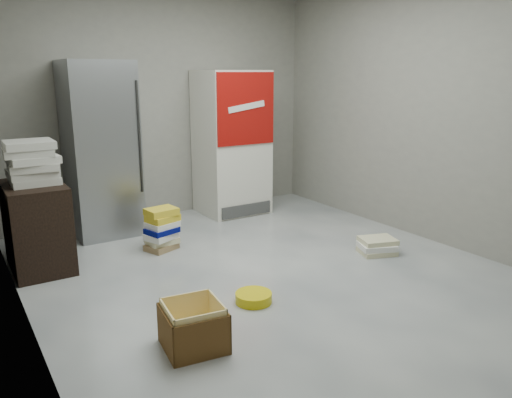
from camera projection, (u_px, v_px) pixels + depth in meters
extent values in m
plane|color=beige|center=(278.00, 278.00, 4.43)|extent=(5.00, 5.00, 0.00)
cube|color=gray|center=(163.00, 104.00, 6.13)|extent=(4.00, 0.04, 2.80)
cube|color=gray|center=(13.00, 135.00, 3.04)|extent=(0.04, 5.00, 2.80)
cube|color=gray|center=(439.00, 110.00, 5.13)|extent=(0.04, 5.00, 2.80)
cube|color=gray|center=(101.00, 150.00, 5.47)|extent=(0.70, 0.70, 1.90)
cylinder|color=#333333|center=(140.00, 138.00, 5.30)|extent=(0.02, 0.02, 1.19)
cube|color=silver|center=(231.00, 143.00, 6.34)|extent=(0.80, 0.70, 1.80)
cube|color=#920D09|center=(246.00, 109.00, 5.93)|extent=(0.78, 0.02, 0.85)
cube|color=white|center=(247.00, 107.00, 5.92)|extent=(0.50, 0.01, 0.14)
cube|color=#3F3F3F|center=(246.00, 210.00, 6.24)|extent=(0.70, 0.02, 0.15)
cube|color=black|center=(37.00, 226.00, 4.57)|extent=(0.50, 0.80, 0.80)
cube|color=beige|center=(34.00, 180.00, 4.49)|extent=(0.40, 0.40, 0.06)
cube|color=beige|center=(32.00, 173.00, 4.47)|extent=(0.41, 0.41, 0.06)
cube|color=beige|center=(33.00, 166.00, 4.44)|extent=(0.42, 0.42, 0.06)
cube|color=beige|center=(33.00, 159.00, 4.42)|extent=(0.43, 0.43, 0.06)
cube|color=beige|center=(28.00, 152.00, 4.40)|extent=(0.42, 0.42, 0.06)
cube|color=beige|center=(29.00, 144.00, 4.38)|extent=(0.41, 0.41, 0.06)
cube|color=#92754E|center=(162.00, 247.00, 5.13)|extent=(0.36, 0.32, 0.06)
cube|color=beige|center=(162.00, 240.00, 5.14)|extent=(0.32, 0.27, 0.06)
cube|color=white|center=(161.00, 236.00, 5.09)|extent=(0.36, 0.33, 0.06)
cube|color=#050B5E|center=(162.00, 230.00, 5.07)|extent=(0.35, 0.31, 0.05)
cube|color=white|center=(162.00, 224.00, 5.08)|extent=(0.35, 0.30, 0.06)
cube|color=gold|center=(163.00, 218.00, 5.07)|extent=(0.35, 0.30, 0.07)
cube|color=gold|center=(161.00, 212.00, 5.05)|extent=(0.32, 0.27, 0.07)
cube|color=beige|center=(377.00, 251.00, 5.02)|extent=(0.41, 0.36, 0.05)
cube|color=white|center=(377.00, 246.00, 5.01)|extent=(0.42, 0.38, 0.06)
cube|color=beige|center=(378.00, 240.00, 5.02)|extent=(0.41, 0.36, 0.05)
cube|color=yellow|center=(194.00, 346.00, 3.31)|extent=(0.41, 0.41, 0.01)
cube|color=brown|center=(185.00, 316.00, 3.45)|extent=(0.39, 0.06, 0.28)
cube|color=brown|center=(203.00, 342.00, 3.12)|extent=(0.39, 0.06, 0.28)
cube|color=brown|center=(166.00, 334.00, 3.20)|extent=(0.06, 0.39, 0.28)
cube|color=brown|center=(220.00, 322.00, 3.36)|extent=(0.06, 0.39, 0.28)
cube|color=yellow|center=(186.00, 314.00, 3.43)|extent=(0.35, 0.06, 0.31)
cube|color=yellow|center=(202.00, 338.00, 3.13)|extent=(0.35, 0.06, 0.31)
cube|color=yellow|center=(168.00, 331.00, 3.21)|extent=(0.06, 0.35, 0.31)
cube|color=yellow|center=(218.00, 320.00, 3.35)|extent=(0.06, 0.35, 0.31)
cylinder|color=#D8C40D|center=(254.00, 297.00, 3.95)|extent=(0.39, 0.39, 0.08)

